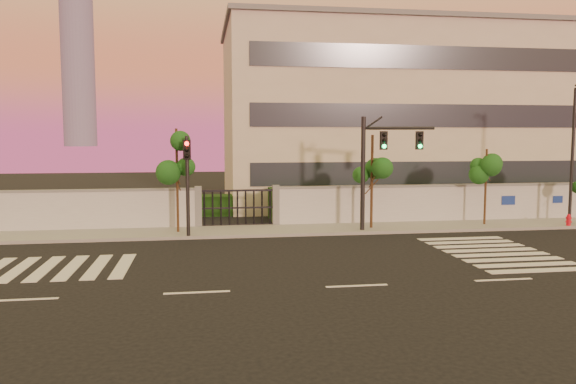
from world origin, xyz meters
The scene contains 14 objects.
ground centered at (0.00, 0.00, 0.00)m, with size 120.00×120.00×0.00m, color black.
sidewalk centered at (0.00, 10.50, 0.07)m, with size 60.00×3.00×0.15m, color gray.
perimeter_wall centered at (0.10, 12.00, 1.07)m, with size 60.00×0.36×2.20m.
hedge_row centered at (1.17, 14.74, 0.82)m, with size 41.00×4.25×1.80m.
institutional_building centered at (9.00, 21.99, 6.16)m, with size 24.40×12.40×12.25m.
distant_skyscraper centered at (-65.00, 280.00, 61.98)m, with size 16.00×16.00×118.00m.
road_markings centered at (-1.58, 3.76, 0.01)m, with size 57.00×7.62×0.02m.
street_tree_c centered at (-5.95, 10.40, 3.75)m, with size 1.52×1.21×5.10m.
street_tree_d centered at (3.64, 10.18, 3.54)m, with size 1.61×1.28×4.81m.
street_tree_e centered at (9.86, 10.40, 3.01)m, with size 1.44×1.15×4.08m.
traffic_signal_main centered at (3.69, 9.56, 3.59)m, with size 3.54×1.14×5.68m.
traffic_signal_secondary centered at (-5.45, 9.15, 3.02)m, with size 0.37×0.35×4.76m.
streetlight_east centered at (14.40, 9.76, 4.09)m, with size 0.45×1.82×7.58m.
fire_hydrant centered at (13.86, 9.21, 0.38)m, with size 0.30×0.28×0.76m.
Camera 1 is at (-4.80, -16.84, 4.71)m, focal length 35.00 mm.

